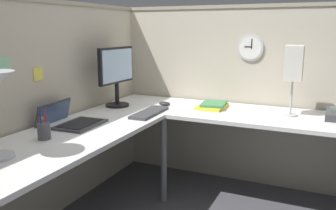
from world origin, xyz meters
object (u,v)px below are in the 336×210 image
Objects in this scene: computer_mouse at (165,103)px; wall_clock at (251,48)px; desk_lamp_paper at (294,65)px; monitor at (117,72)px; pen_cup at (44,131)px; laptop at (68,121)px; book_stack at (213,105)px; keyboard at (149,113)px.

wall_clock reaches higher than computer_mouse.
monitor is at bearing 100.45° from desk_lamp_paper.
desk_lamp_paper reaches higher than pen_cup.
laptop is 1.34× the size of book_stack.
wall_clock reaches higher than laptop.
book_stack reaches higher than computer_mouse.
keyboard is 0.81× the size of desk_lamp_paper.
monitor reaches higher than book_stack.
wall_clock is (1.20, -0.99, 0.46)m from laptop.
desk_lamp_paper is at bearing -56.92° from laptop.
pen_cup is 1.83m from wall_clock.
book_stack is (1.24, -0.66, -0.03)m from pen_cup.
laptop is at bearing 142.24° from keyboard.
desk_lamp_paper is (0.89, -1.37, 0.36)m from laptop.
book_stack is 0.60m from wall_clock.
pen_cup is at bearing -164.31° from laptop.
keyboard is at bearing 138.73° from wall_clock.
book_stack is at bearing -44.03° from keyboard.
pen_cup is at bearing 151.94° from book_stack.
laptop is at bearing 123.08° from desk_lamp_paper.
book_stack is 0.56× the size of desk_lamp_paper.
laptop reaches higher than computer_mouse.
laptop reaches higher than keyboard.
book_stack is (0.91, -0.76, -0.00)m from laptop.
laptop is at bearing -179.45° from monitor.
monitor is 1.26× the size of laptop.
keyboard is 0.88m from pen_cup.
monitor is 0.49m from computer_mouse.
computer_mouse is at bearing -61.40° from monitor.
wall_clock is at bearing 51.16° from desk_lamp_paper.
desk_lamp_paper reaches higher than computer_mouse.
laptop is at bearing 157.35° from computer_mouse.
monitor is 1.41m from desk_lamp_paper.
wall_clock is (1.53, -0.90, 0.43)m from pen_cup.
desk_lamp_paper is at bearing -46.29° from pen_cup.
wall_clock is at bearing -30.31° from pen_cup.
book_stack is at bearing 88.32° from desk_lamp_paper.
desk_lamp_paper reaches higher than laptop.
keyboard is 2.39× the size of pen_cup.
pen_cup is (-0.33, -0.09, 0.03)m from laptop.
wall_clock is at bearing -38.83° from book_stack.
computer_mouse is at bearing 93.44° from desk_lamp_paper.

